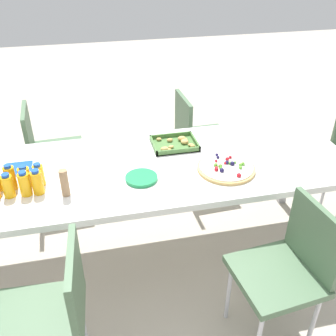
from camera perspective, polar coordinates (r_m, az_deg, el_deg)
The scene contains 17 objects.
ground_plane at distance 2.76m, azimuth -3.18°, elevation -12.58°, with size 12.00×12.00×0.00m, color #B2A899.
party_table at distance 2.34m, azimuth -3.66°, elevation -0.85°, with size 2.55×0.87×0.72m.
chair_far_right at distance 3.17m, azimuth 4.24°, elevation 5.08°, with size 0.42×0.42×0.83m.
chair_far_left at distance 3.10m, azimuth -17.43°, elevation 2.91°, with size 0.42×0.42×0.83m.
chair_near_right at distance 2.07m, azimuth 17.53°, elevation -13.61°, with size 0.44×0.44×0.83m.
chair_near_left at distance 1.87m, azimuth -16.69°, elevation -19.77°, with size 0.42×0.42×0.83m.
juice_bottle_1 at distance 2.18m, azimuth -22.64°, elevation -2.46°, with size 0.06×0.06×0.14m.
juice_bottle_2 at distance 2.16m, azimuth -20.47°, elevation -2.22°, with size 0.06×0.06×0.14m.
juice_bottle_3 at distance 2.15m, azimuth -18.81°, elevation -2.01°, with size 0.06×0.06×0.15m.
juice_bottle_5 at distance 2.24m, azimuth -22.36°, elevation -1.31°, with size 0.06×0.06×0.15m.
juice_bottle_6 at distance 2.23m, azimuth -20.49°, elevation -1.26°, with size 0.06×0.06×0.13m.
juice_bottle_7 at distance 2.22m, azimuth -18.60°, elevation -0.98°, with size 0.06×0.06×0.14m.
fruit_pizza at distance 2.28m, azimuth 8.63°, elevation 0.03°, with size 0.34×0.34×0.05m.
snack_tray at distance 2.52m, azimuth 1.11°, elevation 3.61°, with size 0.29×0.23×0.04m.
plate_stack at distance 2.18m, azimuth -3.96°, elevation -1.49°, with size 0.18×0.18×0.02m.
napkin_stack at distance 2.43m, azimuth -21.29°, elevation -0.12°, with size 0.15×0.15×0.01m, color #194CA5.
cardboard_tube at distance 2.09m, azimuth -15.09°, elevation -2.14°, with size 0.04×0.04×0.15m, color #9E7A56.
Camera 1 is at (-0.29, -1.94, 1.93)m, focal length 41.10 mm.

